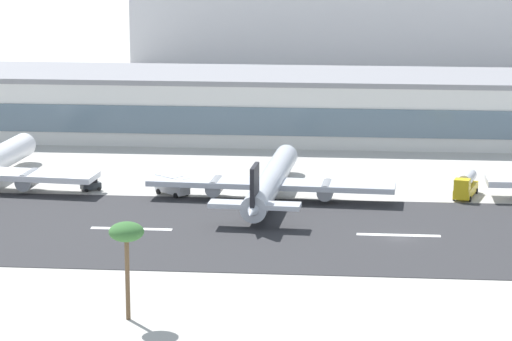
{
  "coord_description": "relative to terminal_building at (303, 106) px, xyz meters",
  "views": [
    {
      "loc": [
        -4.86,
        -171.38,
        47.28
      ],
      "look_at": [
        -22.63,
        24.12,
        4.14
      ],
      "focal_mm": 87.13,
      "sensor_mm": 36.0,
      "label": 1
    }
  ],
  "objects": [
    {
      "name": "runway_centreline_dash_4",
      "position": [
        17.74,
        -73.49,
        -6.43
      ],
      "size": [
        12.0,
        1.2,
        0.01
      ],
      "primitive_type": "cube",
      "color": "white",
      "rests_on": "runway_strip"
    },
    {
      "name": "service_fuel_truck_1",
      "position": [
        29.02,
        -48.85,
        -4.48
      ],
      "size": [
        4.68,
        8.88,
        3.95
      ],
      "rotation": [
        0.0,
        0.0,
        4.46
      ],
      "color": "gold",
      "rests_on": "ground_plane"
    },
    {
      "name": "runway_strip",
      "position": [
        17.77,
        -73.49,
        -6.47
      ],
      "size": [
        800.0,
        40.66,
        0.08
      ],
      "primitive_type": "cube",
      "color": "#2D2D30",
      "rests_on": "ground_plane"
    },
    {
      "name": "ground_plane",
      "position": [
        17.77,
        -74.85,
        -6.51
      ],
      "size": [
        1400.0,
        1400.0,
        0.0
      ],
      "primitive_type": "plane",
      "color": "#B2AFA8"
    },
    {
      "name": "runway_centreline_dash_3",
      "position": [
        -21.07,
        -73.49,
        -6.43
      ],
      "size": [
        12.0,
        1.2,
        0.01
      ],
      "primitive_type": "cube",
      "color": "white",
      "rests_on": "runway_strip"
    },
    {
      "name": "terminal_building",
      "position": [
        0.0,
        0.0,
        0.0
      ],
      "size": [
        204.01,
        25.79,
        13.02
      ],
      "color": "silver",
      "rests_on": "ground_plane"
    },
    {
      "name": "palm_tree_0",
      "position": [
        -13.95,
        -112.67,
        3.52
      ],
      "size": [
        4.02,
        4.02,
        11.52
      ],
      "color": "brown",
      "rests_on": "ground_plane"
    },
    {
      "name": "service_box_truck_2",
      "position": [
        -18.42,
        -51.8,
        -4.72
      ],
      "size": [
        6.18,
        5.63,
        3.25
      ],
      "rotation": [
        0.0,
        0.0,
        5.61
      ],
      "color": "white",
      "rests_on": "ground_plane"
    },
    {
      "name": "service_baggage_tug_0",
      "position": [
        -32.38,
        -49.86,
        -5.47
      ],
      "size": [
        3.54,
        3.16,
        2.2
      ],
      "rotation": [
        0.0,
        0.0,
        0.6
      ],
      "color": "#2D3338",
      "rests_on": "ground_plane"
    },
    {
      "name": "airliner_black_tail_gate_1",
      "position": [
        -2.28,
        -54.69,
        -3.53
      ],
      "size": [
        39.94,
        44.97,
        9.38
      ],
      "rotation": [
        0.0,
        0.0,
        1.51
      ],
      "color": "silver",
      "rests_on": "ground_plane"
    }
  ]
}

